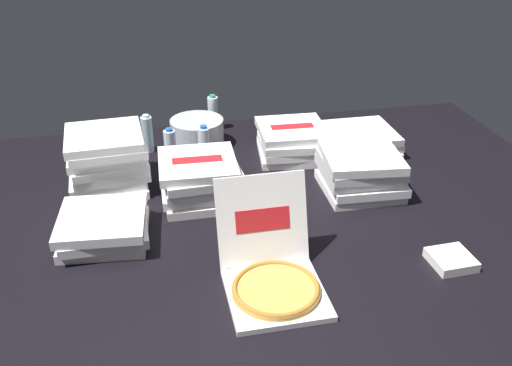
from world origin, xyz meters
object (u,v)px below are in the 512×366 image
at_px(water_bottle_0, 170,148).
at_px(pizza_stack_left_near, 293,141).
at_px(pizza_stack_left_mid, 200,179).
at_px(pizza_stack_right_mid, 104,227).
at_px(water_bottle_1, 204,145).
at_px(water_bottle_2, 213,113).
at_px(napkin_pile, 451,260).
at_px(pizza_stack_center_near, 107,160).
at_px(water_bottle_3, 147,134).
at_px(pizza_stack_left_far, 361,172).
at_px(ice_bucket, 197,133).
at_px(open_pizza_box, 272,271).
at_px(pizza_stack_right_far, 362,140).

bearing_deg(water_bottle_0, pizza_stack_left_near, -0.51).
bearing_deg(pizza_stack_left_mid, pizza_stack_right_mid, -149.50).
bearing_deg(water_bottle_1, pizza_stack_left_near, -0.44).
distance_m(water_bottle_0, water_bottle_1, 0.18).
distance_m(water_bottle_2, napkin_pile, 1.75).
bearing_deg(pizza_stack_left_mid, pizza_stack_center_near, 153.05).
xyz_separation_m(water_bottle_2, water_bottle_3, (-0.41, -0.24, 0.00)).
distance_m(pizza_stack_left_near, water_bottle_0, 0.68).
distance_m(pizza_stack_left_far, pizza_stack_right_mid, 1.26).
bearing_deg(water_bottle_1, ice_bucket, 92.27).
bearing_deg(open_pizza_box, pizza_stack_right_mid, 143.83).
distance_m(pizza_stack_left_mid, pizza_stack_left_near, 0.68).
bearing_deg(water_bottle_2, water_bottle_0, -123.16).
bearing_deg(napkin_pile, water_bottle_0, 132.74).
height_order(open_pizza_box, pizza_stack_right_far, open_pizza_box).
relative_size(pizza_stack_right_mid, ice_bucket, 1.33).
height_order(pizza_stack_left_far, water_bottle_3, water_bottle_3).
xyz_separation_m(pizza_stack_right_far, napkin_pile, (-0.04, -1.11, -0.04)).
distance_m(water_bottle_3, napkin_pile, 1.78).
relative_size(open_pizza_box, water_bottle_0, 2.20).
distance_m(open_pizza_box, water_bottle_3, 1.39).
xyz_separation_m(pizza_stack_left_mid, ice_bucket, (0.06, 0.62, -0.03)).
height_order(pizza_stack_left_far, napkin_pile, pizza_stack_left_far).
relative_size(open_pizza_box, pizza_stack_right_mid, 1.19).
relative_size(pizza_stack_left_far, water_bottle_1, 1.87).
relative_size(water_bottle_3, napkin_pile, 1.34).
bearing_deg(pizza_stack_left_near, open_pizza_box, -109.25).
relative_size(pizza_stack_left_mid, pizza_stack_center_near, 0.96).
relative_size(pizza_stack_left_far, pizza_stack_right_mid, 1.01).
distance_m(pizza_stack_left_far, water_bottle_3, 1.22).
height_order(water_bottle_2, water_bottle_3, same).
xyz_separation_m(pizza_stack_center_near, water_bottle_1, (0.51, 0.16, -0.04)).
distance_m(water_bottle_2, water_bottle_3, 0.48).
xyz_separation_m(pizza_stack_left_mid, water_bottle_0, (-0.11, 0.38, 0.00)).
bearing_deg(napkin_pile, water_bottle_2, 115.16).
bearing_deg(pizza_stack_left_far, water_bottle_1, 146.98).
height_order(water_bottle_1, napkin_pile, water_bottle_1).
distance_m(pizza_stack_left_near, pizza_stack_right_far, 0.41).
height_order(pizza_stack_right_mid, water_bottle_3, water_bottle_3).
relative_size(open_pizza_box, pizza_stack_center_near, 1.18).
xyz_separation_m(pizza_stack_right_far, ice_bucket, (-0.91, 0.26, 0.02)).
xyz_separation_m(open_pizza_box, pizza_stack_left_far, (0.61, 0.64, 0.03)).
bearing_deg(pizza_stack_left_far, ice_bucket, 135.69).
xyz_separation_m(open_pizza_box, water_bottle_3, (-0.41, 1.33, 0.04)).
bearing_deg(pizza_stack_left_far, pizza_stack_right_far, 67.55).
bearing_deg(water_bottle_0, open_pizza_box, -75.18).
relative_size(pizza_stack_left_far, ice_bucket, 1.34).
bearing_deg(pizza_stack_right_far, napkin_pile, -92.19).
distance_m(pizza_stack_right_far, napkin_pile, 1.11).
height_order(water_bottle_0, water_bottle_1, same).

